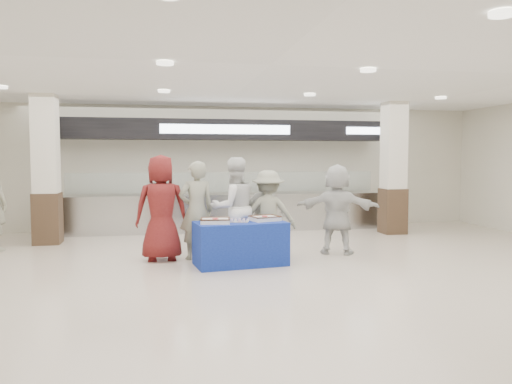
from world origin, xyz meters
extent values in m
plane|color=beige|center=(0.00, 0.00, 0.00)|extent=(14.00, 14.00, 0.00)
cube|color=#AEB1B5|center=(0.00, 5.40, 0.45)|extent=(8.00, 0.80, 0.90)
cube|color=#AEB1B5|center=(0.00, 5.40, 0.92)|extent=(8.00, 0.85, 0.04)
cube|color=white|center=(0.00, 5.10, 1.25)|extent=(7.60, 0.02, 0.50)
cube|color=black|center=(0.00, 5.40, 2.55)|extent=(8.40, 0.70, 0.50)
cube|color=white|center=(0.00, 5.04, 2.55)|extent=(3.20, 0.03, 0.22)
cube|color=white|center=(3.80, 5.04, 2.55)|extent=(1.40, 0.03, 0.18)
cube|color=#39271A|center=(-4.00, 4.20, 0.55)|extent=(0.55, 0.55, 1.10)
cube|color=white|center=(-4.00, 4.20, 2.15)|extent=(0.50, 0.50, 2.10)
cube|color=#39271A|center=(4.00, 4.20, 0.55)|extent=(0.55, 0.55, 1.10)
cube|color=white|center=(4.00, 4.20, 2.15)|extent=(0.50, 0.50, 2.10)
cube|color=#163097|center=(-0.24, 1.32, 0.38)|extent=(1.64, 0.98, 0.75)
cube|color=white|center=(-0.68, 1.23, 0.79)|extent=(0.53, 0.43, 0.08)
cube|color=#4C2815|center=(-0.68, 1.23, 0.84)|extent=(0.53, 0.43, 0.02)
cylinder|color=red|center=(-0.68, 1.23, 0.83)|extent=(0.12, 0.12, 0.01)
cube|color=white|center=(0.21, 1.41, 0.79)|extent=(0.56, 0.49, 0.07)
cube|color=#4C2815|center=(0.21, 1.41, 0.84)|extent=(0.56, 0.49, 0.02)
cylinder|color=red|center=(0.21, 1.41, 0.83)|extent=(0.13, 0.13, 0.01)
cube|color=#B3B3B8|center=(-0.29, 1.31, 0.76)|extent=(0.40, 0.34, 0.01)
imported|color=maroon|center=(-1.58, 1.96, 0.96)|extent=(0.95, 0.63, 1.91)
imported|color=gray|center=(-0.95, 1.96, 0.90)|extent=(0.73, 0.55, 1.80)
imported|color=white|center=(-0.26, 1.96, 0.93)|extent=(1.06, 0.91, 1.87)
imported|color=white|center=(0.35, 2.19, 0.75)|extent=(0.94, 0.57, 1.50)
imported|color=gray|center=(0.39, 1.96, 0.81)|extent=(1.13, 0.76, 1.62)
imported|color=silver|center=(1.75, 1.96, 0.87)|extent=(1.68, 1.08, 1.73)
camera|label=1|loc=(-1.57, -7.14, 1.87)|focal=35.00mm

